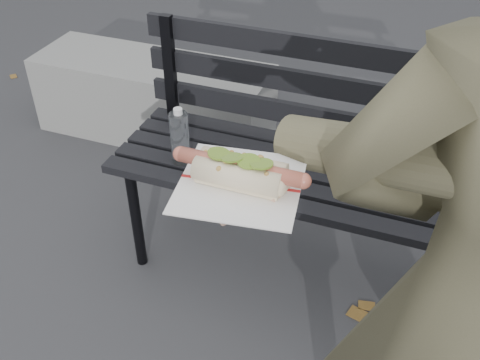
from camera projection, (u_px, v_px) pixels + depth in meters
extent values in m
cylinder|color=black|center=(136.00, 219.00, 2.10)|extent=(0.04, 0.04, 0.45)
cylinder|color=black|center=(176.00, 169.00, 2.35)|extent=(0.04, 0.04, 0.45)
cube|color=black|center=(315.00, 213.00, 1.76)|extent=(1.50, 0.07, 0.03)
cube|color=black|center=(322.00, 196.00, 1.82)|extent=(1.50, 0.07, 0.03)
cube|color=black|center=(329.00, 180.00, 1.89)|extent=(1.50, 0.07, 0.03)
cube|color=black|center=(335.00, 166.00, 1.96)|extent=(1.50, 0.07, 0.03)
cube|color=black|center=(340.00, 152.00, 2.02)|extent=(1.50, 0.07, 0.03)
cube|color=black|center=(170.00, 70.00, 2.09)|extent=(0.04, 0.03, 0.42)
cube|color=black|center=(345.00, 123.00, 1.98)|extent=(1.50, 0.02, 0.08)
cube|color=black|center=(350.00, 90.00, 1.90)|extent=(1.50, 0.02, 0.08)
cube|color=black|center=(354.00, 54.00, 1.83)|extent=(1.50, 0.02, 0.08)
cylinder|color=white|center=(180.00, 138.00, 1.89)|extent=(0.06, 0.06, 0.19)
cylinder|color=white|center=(178.00, 111.00, 1.83)|extent=(0.03, 0.03, 0.02)
cube|color=slate|center=(154.00, 99.00, 2.88)|extent=(1.20, 0.40, 0.40)
cylinder|color=#4E4C34|center=(430.00, 165.00, 0.83)|extent=(0.51, 0.23, 0.19)
cylinder|color=#D8A384|center=(266.00, 192.00, 0.88)|extent=(0.09, 0.08, 0.07)
ellipsoid|color=#D8A384|center=(240.00, 193.00, 0.89)|extent=(0.10, 0.11, 0.03)
cylinder|color=#D8A384|center=(200.00, 195.00, 0.88)|extent=(0.06, 0.02, 0.02)
cylinder|color=#D8A384|center=(206.00, 188.00, 0.89)|extent=(0.06, 0.02, 0.02)
cylinder|color=#D8A384|center=(210.00, 181.00, 0.91)|extent=(0.06, 0.02, 0.02)
cylinder|color=#D8A384|center=(215.00, 174.00, 0.92)|extent=(0.06, 0.02, 0.02)
cylinder|color=#D8A384|center=(233.00, 214.00, 0.84)|extent=(0.04, 0.05, 0.02)
cube|color=white|center=(240.00, 184.00, 0.88)|extent=(0.21, 0.21, 0.00)
cube|color=#B21E1E|center=(240.00, 183.00, 0.87)|extent=(0.19, 0.03, 0.00)
cylinder|color=#B95B47|center=(240.00, 167.00, 0.86)|extent=(0.20, 0.02, 0.02)
sphere|color=#B95B47|center=(181.00, 154.00, 0.88)|extent=(0.02, 0.02, 0.02)
sphere|color=#B95B47|center=(303.00, 181.00, 0.83)|extent=(0.03, 0.02, 0.02)
sphere|color=#9E6B2D|center=(260.00, 159.00, 0.86)|extent=(0.01, 0.01, 0.01)
sphere|color=#9E6B2D|center=(244.00, 155.00, 0.87)|extent=(0.01, 0.01, 0.01)
sphere|color=#9E6B2D|center=(225.00, 154.00, 0.86)|extent=(0.01, 0.01, 0.01)
sphere|color=#9E6B2D|center=(260.00, 170.00, 0.85)|extent=(0.01, 0.01, 0.01)
sphere|color=#9E6B2D|center=(206.00, 152.00, 0.87)|extent=(0.01, 0.01, 0.01)
sphere|color=#9E6B2D|center=(223.00, 160.00, 0.87)|extent=(0.01, 0.01, 0.01)
sphere|color=#9E6B2D|center=(219.00, 170.00, 0.84)|extent=(0.01, 0.01, 0.01)
sphere|color=#9E6B2D|center=(238.00, 161.00, 0.86)|extent=(0.01, 0.01, 0.01)
sphere|color=#9E6B2D|center=(250.00, 169.00, 0.84)|extent=(0.01, 0.01, 0.01)
sphere|color=#9E6B2D|center=(234.00, 169.00, 0.85)|extent=(0.01, 0.01, 0.01)
sphere|color=#9E6B2D|center=(220.00, 156.00, 0.86)|extent=(0.01, 0.01, 0.01)
sphere|color=#9E6B2D|center=(267.00, 174.00, 0.82)|extent=(0.01, 0.01, 0.01)
sphere|color=#9E6B2D|center=(218.00, 162.00, 0.86)|extent=(0.01, 0.01, 0.01)
sphere|color=#9E6B2D|center=(254.00, 158.00, 0.86)|extent=(0.01, 0.01, 0.01)
sphere|color=#9E6B2D|center=(231.00, 153.00, 0.87)|extent=(0.01, 0.01, 0.01)
sphere|color=#9E6B2D|center=(257.00, 166.00, 0.85)|extent=(0.01, 0.01, 0.01)
sphere|color=#9E6B2D|center=(225.00, 162.00, 0.85)|extent=(0.01, 0.01, 0.01)
sphere|color=#9E6B2D|center=(247.00, 160.00, 0.85)|extent=(0.01, 0.01, 0.01)
sphere|color=#9E6B2D|center=(223.00, 158.00, 0.87)|extent=(0.01, 0.01, 0.01)
sphere|color=#9E6B2D|center=(212.00, 165.00, 0.85)|extent=(0.01, 0.01, 0.01)
sphere|color=#9E6B2D|center=(211.00, 150.00, 0.88)|extent=(0.01, 0.01, 0.01)
sphere|color=#9E6B2D|center=(228.00, 160.00, 0.86)|extent=(0.01, 0.01, 0.01)
cylinder|color=olive|center=(219.00, 154.00, 0.86)|extent=(0.04, 0.04, 0.01)
cylinder|color=olive|center=(232.00, 158.00, 0.85)|extent=(0.04, 0.04, 0.01)
cylinder|color=olive|center=(249.00, 161.00, 0.84)|extent=(0.04, 0.04, 0.01)
cylinder|color=olive|center=(262.00, 164.00, 0.83)|extent=(0.04, 0.04, 0.01)
cube|color=brown|center=(178.00, 115.00, 3.13)|extent=(0.04, 0.03, 0.00)
cube|color=brown|center=(367.00, 306.00, 2.05)|extent=(0.07, 0.05, 0.00)
cube|color=brown|center=(13.00, 76.00, 3.51)|extent=(0.07, 0.07, 0.00)
cube|color=brown|center=(359.00, 315.00, 2.02)|extent=(0.09, 0.07, 0.00)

